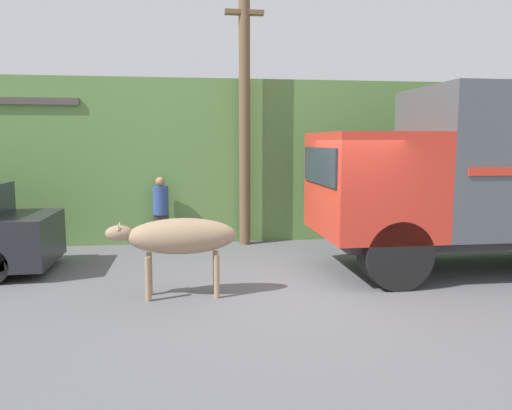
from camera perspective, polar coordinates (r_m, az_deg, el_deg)
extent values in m
plane|color=slate|center=(8.62, 7.41, -9.49)|extent=(60.00, 60.00, 0.00)
cube|color=#608C47|center=(15.77, 0.15, 5.49)|extent=(32.00, 6.93, 3.97)
cube|color=#2D2D2D|center=(10.62, 24.20, -3.12)|extent=(5.89, 1.98, 0.18)
cube|color=red|center=(9.48, 12.96, 2.42)|extent=(1.92, 2.47, 1.87)
cube|color=#232D38|center=(9.16, 7.26, 4.49)|extent=(0.04, 2.10, 0.66)
cylinder|color=black|center=(8.80, 15.58, -5.39)|extent=(1.18, 0.54, 1.18)
ellipsoid|color=#9E7F60|center=(8.00, -8.45, -3.54)|extent=(1.72, 0.57, 0.57)
ellipsoid|color=#9E7F60|center=(8.06, -15.37, -3.12)|extent=(0.43, 0.25, 0.25)
cone|color=#B7AD93|center=(7.94, -15.50, -2.36)|extent=(0.06, 0.06, 0.11)
cone|color=#B7AD93|center=(8.13, -15.32, -2.14)|extent=(0.06, 0.06, 0.11)
cylinder|color=#9E7F60|center=(8.01, -12.24, -8.28)|extent=(0.09, 0.09, 0.70)
cylinder|color=#9E7F60|center=(8.32, -12.07, -7.70)|extent=(0.09, 0.09, 0.70)
cylinder|color=#9E7F60|center=(8.00, -4.50, -8.16)|extent=(0.09, 0.09, 0.70)
cylinder|color=#9E7F60|center=(8.31, -4.64, -7.58)|extent=(0.09, 0.09, 0.70)
cube|color=#38332D|center=(12.04, -10.77, -2.87)|extent=(0.35, 0.28, 0.77)
cylinder|color=#334C8C|center=(11.94, -10.85, 0.52)|extent=(0.45, 0.45, 0.67)
sphere|color=#A87A56|center=(11.89, -10.90, 2.64)|extent=(0.22, 0.22, 0.22)
cylinder|color=brown|center=(11.93, -1.32, 10.16)|extent=(0.26, 0.26, 6.16)
cube|color=brown|center=(12.27, -1.35, 21.14)|extent=(0.90, 0.21, 0.10)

